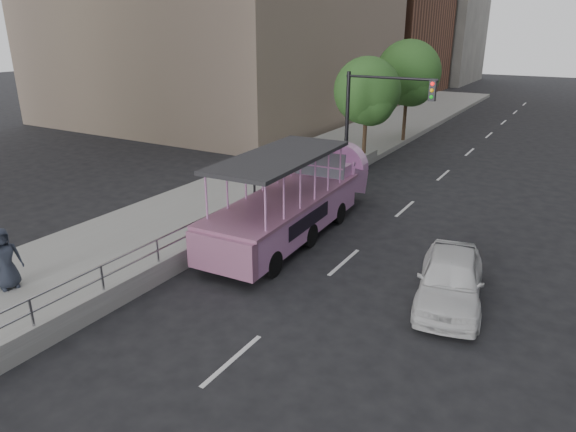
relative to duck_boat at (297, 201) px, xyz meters
name	(u,v)px	position (x,y,z in m)	size (l,w,h in m)	color
ground	(247,309)	(1.64, -5.59, -1.17)	(160.00, 160.00, 0.00)	black
sidewalk	(268,182)	(-4.11, 4.41, -1.02)	(5.50, 80.00, 0.30)	gray
kerb_wall	(203,244)	(-1.48, -3.59, -0.69)	(0.24, 30.00, 0.36)	#AFAFA9
guardrail	(202,225)	(-1.48, -3.59, -0.02)	(0.07, 22.00, 0.71)	#A1A1A6
duck_boat	(297,201)	(0.00, 0.00, 0.00)	(2.72, 9.57, 3.15)	black
car	(450,279)	(6.16, -2.46, -0.46)	(1.68, 4.17, 1.42)	silver
pedestrian_far	(4,259)	(-4.41, -8.38, 0.01)	(0.85, 0.56, 1.75)	#262C38
parking_sign	(254,182)	(-1.35, -0.75, 0.69)	(0.10, 0.67, 3.00)	black
traffic_signal	(371,111)	(-0.06, 6.91, 2.33)	(4.20, 0.32, 5.20)	black
street_tree_near	(368,94)	(-1.66, 10.34, 2.65)	(3.52, 3.52, 5.72)	#39281A
street_tree_far	(409,76)	(-1.46, 16.34, 3.14)	(3.97, 3.97, 6.45)	#39281A
midrise_stone_b	(419,4)	(-14.36, 58.41, 8.83)	(16.00, 14.00, 20.00)	gray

